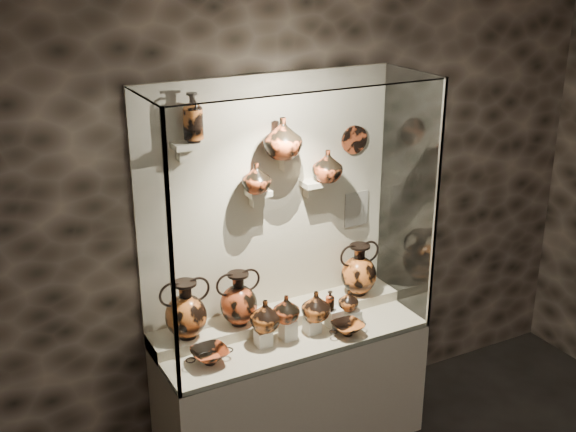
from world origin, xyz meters
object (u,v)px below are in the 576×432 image
(kylix_right, at_px, (347,328))
(lekythos_tall, at_px, (193,115))
(lekythos_small, at_px, (330,300))
(ovoid_vase_b, at_px, (283,138))
(jug_e, at_px, (348,300))
(jug_a, at_px, (265,315))
(amphora_mid, at_px, (238,298))
(jug_b, at_px, (286,309))
(jug_c, at_px, (316,306))
(kylix_left, at_px, (210,355))
(ovoid_vase_a, at_px, (256,178))
(amphora_left, at_px, (186,309))
(ovoid_vase_c, at_px, (327,166))
(amphora_right, at_px, (359,269))

(kylix_right, distance_m, lekythos_tall, 1.61)
(lekythos_small, height_order, kylix_right, lekythos_small)
(ovoid_vase_b, bearing_deg, kylix_right, -67.01)
(jug_e, bearing_deg, jug_a, -172.42)
(amphora_mid, distance_m, jug_b, 0.30)
(amphora_mid, distance_m, kylix_right, 0.70)
(jug_c, xyz_separation_m, kylix_right, (0.16, -0.12, -0.14))
(amphora_mid, relative_size, kylix_left, 1.25)
(jug_b, relative_size, kylix_left, 0.62)
(kylix_left, bearing_deg, lekythos_tall, 90.46)
(ovoid_vase_a, bearing_deg, jug_e, -28.37)
(amphora_left, xyz_separation_m, ovoid_vase_a, (0.50, 0.06, 0.72))
(amphora_left, height_order, jug_e, amphora_left)
(ovoid_vase_a, height_order, ovoid_vase_c, ovoid_vase_c)
(lekythos_tall, xyz_separation_m, ovoid_vase_b, (0.53, -0.06, -0.18))
(amphora_mid, bearing_deg, jug_b, -63.93)
(jug_b, distance_m, jug_c, 0.21)
(ovoid_vase_a, bearing_deg, amphora_left, -177.06)
(jug_c, height_order, ovoid_vase_a, ovoid_vase_a)
(jug_a, height_order, jug_b, jug_b)
(kylix_right, xyz_separation_m, lekythos_tall, (-0.80, 0.41, 1.34))
(amphora_left, xyz_separation_m, lekythos_tall, (0.13, 0.09, 1.14))
(jug_c, xyz_separation_m, lekythos_tall, (-0.64, 0.29, 1.21))
(amphora_left, height_order, lekythos_tall, lekythos_tall)
(amphora_left, relative_size, ovoid_vase_a, 2.02)
(kylix_right, bearing_deg, amphora_mid, 150.72)
(jug_c, distance_m, ovoid_vase_c, 0.87)
(ovoid_vase_c, bearing_deg, jug_e, -64.19)
(kylix_right, relative_size, ovoid_vase_a, 1.36)
(lekythos_small, bearing_deg, jug_e, 8.47)
(kylix_left, distance_m, ovoid_vase_b, 1.33)
(amphora_mid, distance_m, lekythos_tall, 1.17)
(kylix_left, xyz_separation_m, ovoid_vase_b, (0.62, 0.26, 1.15))
(jug_c, bearing_deg, lekythos_tall, 161.92)
(jug_b, relative_size, ovoid_vase_c, 0.86)
(jug_b, distance_m, ovoid_vase_b, 1.03)
(jug_a, height_order, ovoid_vase_b, ovoid_vase_b)
(amphora_mid, height_order, jug_c, amphora_mid)
(amphora_right, distance_m, kylix_left, 1.21)
(amphora_left, height_order, lekythos_small, amphora_left)
(lekythos_small, bearing_deg, jug_c, -172.39)
(kylix_right, bearing_deg, jug_c, 142.95)
(jug_a, relative_size, lekythos_tall, 0.64)
(amphora_mid, relative_size, amphora_right, 0.97)
(amphora_right, height_order, ovoid_vase_c, ovoid_vase_c)
(amphora_right, xyz_separation_m, jug_b, (-0.66, -0.21, -0.03))
(jug_b, height_order, kylix_left, jug_b)
(ovoid_vase_b, height_order, ovoid_vase_c, ovoid_vase_b)
(amphora_right, relative_size, ovoid_vase_c, 1.78)
(amphora_mid, height_order, lekythos_tall, lekythos_tall)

